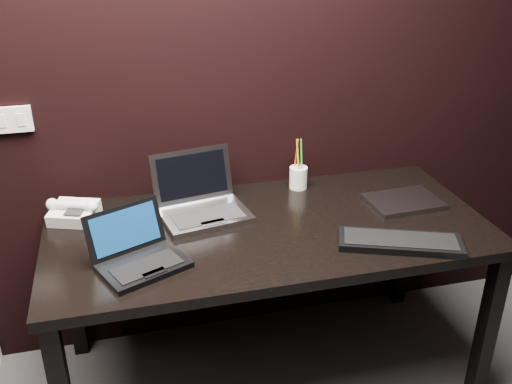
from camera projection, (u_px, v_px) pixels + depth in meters
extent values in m
plane|color=black|center=(170.00, 63.00, 2.25)|extent=(4.00, 0.00, 4.00)
cube|color=silver|center=(12.00, 120.00, 2.18)|extent=(0.15, 0.02, 0.10)
cube|color=silver|center=(1.00, 121.00, 2.16)|extent=(0.03, 0.01, 0.05)
cube|color=silver|center=(21.00, 120.00, 2.18)|extent=(0.03, 0.01, 0.05)
cube|color=black|center=(269.00, 230.00, 2.22)|extent=(1.70, 0.80, 0.04)
cube|color=black|center=(487.00, 330.00, 2.25)|extent=(0.06, 0.06, 0.70)
cube|color=black|center=(72.00, 288.00, 2.50)|extent=(0.06, 0.06, 0.70)
cube|color=black|center=(403.00, 242.00, 2.86)|extent=(0.06, 0.06, 0.70)
cube|color=black|center=(144.00, 266.00, 1.93)|extent=(0.34, 0.29, 0.02)
cube|color=black|center=(147.00, 266.00, 1.91)|extent=(0.25, 0.19, 0.00)
cube|color=black|center=(154.00, 273.00, 1.87)|extent=(0.08, 0.06, 0.00)
cube|color=black|center=(125.00, 229.00, 1.98)|extent=(0.28, 0.17, 0.16)
cube|color=#0A284E|center=(126.00, 229.00, 1.98)|extent=(0.24, 0.14, 0.13)
cube|color=#9B9CA1|center=(205.00, 215.00, 2.26)|extent=(0.37, 0.30, 0.02)
cube|color=black|center=(208.00, 216.00, 2.23)|extent=(0.29, 0.18, 0.00)
cube|color=#939398|center=(213.00, 223.00, 2.18)|extent=(0.10, 0.05, 0.00)
cube|color=#95959A|center=(192.00, 175.00, 2.33)|extent=(0.34, 0.12, 0.21)
cube|color=black|center=(192.00, 175.00, 2.33)|extent=(0.29, 0.10, 0.17)
cube|color=black|center=(400.00, 242.00, 2.07)|extent=(0.47, 0.30, 0.03)
cube|color=black|center=(400.00, 239.00, 2.06)|extent=(0.42, 0.26, 0.00)
cube|color=gray|center=(403.00, 201.00, 2.37)|extent=(0.30, 0.23, 0.02)
cube|color=silver|center=(74.00, 214.00, 2.24)|extent=(0.21, 0.20, 0.07)
cylinder|color=silver|center=(72.00, 205.00, 2.21)|extent=(0.16, 0.09, 0.03)
sphere|color=silver|center=(52.00, 204.00, 2.22)|extent=(0.06, 0.06, 0.05)
sphere|color=white|center=(92.00, 206.00, 2.20)|extent=(0.06, 0.06, 0.05)
cube|color=black|center=(74.00, 212.00, 2.18)|extent=(0.08, 0.07, 0.01)
cube|color=black|center=(99.00, 227.00, 2.11)|extent=(0.04, 0.03, 0.09)
cube|color=black|center=(101.00, 237.00, 2.11)|extent=(0.06, 0.05, 0.02)
cylinder|color=white|center=(298.00, 178.00, 2.50)|extent=(0.10, 0.10, 0.10)
cylinder|color=#D24A13|center=(296.00, 154.00, 2.46)|extent=(0.01, 0.03, 0.15)
cylinder|color=green|center=(301.00, 156.00, 2.45)|extent=(0.01, 0.02, 0.15)
cylinder|color=black|center=(300.00, 154.00, 2.46)|extent=(0.01, 0.02, 0.15)
cylinder|color=orange|center=(298.00, 156.00, 2.44)|extent=(0.01, 0.04, 0.14)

